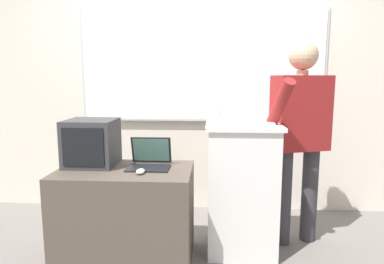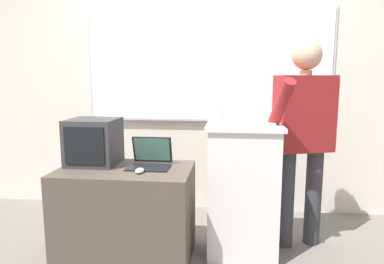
# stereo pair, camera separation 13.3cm
# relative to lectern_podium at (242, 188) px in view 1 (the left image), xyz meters

# --- Properties ---
(back_wall) EXTENTS (6.40, 0.17, 2.71)m
(back_wall) POSITION_rel_lectern_podium_xyz_m (-0.44, 0.95, 0.85)
(back_wall) COLOR beige
(back_wall) RESTS_ON ground_plane
(lectern_podium) EXTENTS (0.56, 0.49, 1.02)m
(lectern_podium) POSITION_rel_lectern_podium_xyz_m (0.00, 0.00, 0.00)
(lectern_podium) COLOR silver
(lectern_podium) RESTS_ON ground_plane
(side_desk) EXTENTS (0.97, 0.60, 0.70)m
(side_desk) POSITION_rel_lectern_podium_xyz_m (-0.87, -0.19, -0.16)
(side_desk) COLOR #4C4238
(side_desk) RESTS_ON ground_plane
(person_presenter) EXTENTS (0.61, 0.63, 1.64)m
(person_presenter) POSITION_rel_lectern_podium_xyz_m (0.47, 0.17, 0.45)
(person_presenter) COLOR #333338
(person_presenter) RESTS_ON ground_plane
(laptop) EXTENTS (0.31, 0.27, 0.22)m
(laptop) POSITION_rel_lectern_podium_xyz_m (-0.70, -0.10, 0.26)
(laptop) COLOR black
(laptop) RESTS_ON side_desk
(wireless_keyboard) EXTENTS (0.42, 0.12, 0.02)m
(wireless_keyboard) POSITION_rel_lectern_podium_xyz_m (0.01, -0.06, 0.52)
(wireless_keyboard) COLOR beige
(wireless_keyboard) RESTS_ON lectern_podium
(computer_mouse_by_laptop) EXTENTS (0.06, 0.10, 0.03)m
(computer_mouse_by_laptop) POSITION_rel_lectern_podium_xyz_m (-0.73, -0.31, 0.21)
(computer_mouse_by_laptop) COLOR silver
(computer_mouse_by_laptop) RESTS_ON side_desk
(crt_monitor) EXTENTS (0.36, 0.36, 0.35)m
(crt_monitor) POSITION_rel_lectern_podium_xyz_m (-1.14, -0.09, 0.36)
(crt_monitor) COLOR #333335
(crt_monitor) RESTS_ON side_desk
(coffee_mug) EXTENTS (0.13, 0.08, 0.09)m
(coffee_mug) POSITION_rel_lectern_podium_xyz_m (-0.20, 0.18, 0.55)
(coffee_mug) COLOR silver
(coffee_mug) RESTS_ON lectern_podium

